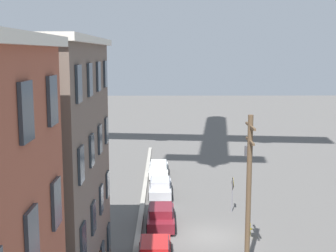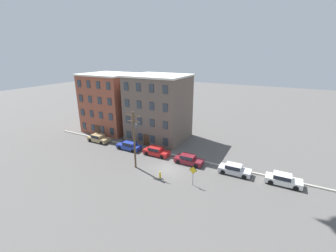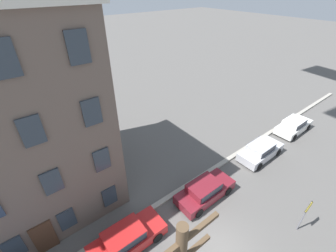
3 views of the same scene
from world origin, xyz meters
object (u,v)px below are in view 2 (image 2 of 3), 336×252
fire_hydrant (160,175)px  car_silver (234,169)px  utility_pole (134,137)px  car_tan (98,138)px  car_maroon (189,159)px  car_white (283,179)px  car_blue (129,145)px  car_red (156,151)px  caution_sign (193,173)px

fire_hydrant → car_silver: bearing=33.6°
car_silver → utility_pole: 14.92m
car_tan → car_maroon: size_ratio=1.00×
car_maroon → car_white: 13.14m
car_maroon → car_silver: size_ratio=1.00×
car_blue → fire_hydrant: car_blue is taller
car_tan → car_silver: (25.88, -0.26, 0.00)m
car_red → utility_pole: 6.55m
car_tan → caution_sign: bearing=-14.6°
car_white → car_silver: bearing=-178.0°
car_blue → fire_hydrant: bearing=-31.4°
car_red → car_maroon: same height
car_tan → fire_hydrant: size_ratio=4.58×
car_blue → car_red: 5.43m
car_white → car_blue: bearing=-179.5°
car_blue → car_maroon: (11.42, -0.11, 0.00)m
fire_hydrant → car_red: bearing=124.5°
car_blue → car_white: (24.56, 0.19, 0.00)m
car_silver → fire_hydrant: bearing=-146.4°
utility_pole → fire_hydrant: size_ratio=8.96×
car_silver → caution_sign: bearing=-127.6°
car_tan → car_white: same height
car_maroon → car_white: bearing=1.3°
car_maroon → utility_pole: bearing=-144.0°
car_maroon → fire_hydrant: (-1.84, -5.73, -0.27)m
car_red → car_maroon: 6.00m
utility_pole → fire_hydrant: utility_pole is taller
car_white → caution_sign: bearing=-151.5°
car_red → fire_hydrant: 7.34m
car_tan → car_red: 12.94m
car_tan → car_maroon: 18.94m
car_blue → utility_pole: utility_pole is taller
car_tan → car_maroon: (18.93, -0.35, 0.00)m
car_tan → caution_sign: caution_sign is taller
car_tan → car_white: (32.07, -0.04, 0.00)m
car_silver → caution_sign: size_ratio=1.63×
car_maroon → fire_hydrant: size_ratio=4.58×
car_red → car_white: (19.13, -0.01, 0.00)m
car_silver → car_blue: bearing=179.9°
car_silver → car_white: (6.20, 0.21, 0.00)m
car_red → car_white: size_ratio=1.00×
caution_sign → car_silver: bearing=52.4°
caution_sign → fire_hydrant: caution_sign is taller
car_tan → fire_hydrant: (17.09, -6.09, -0.27)m
car_maroon → caution_sign: size_ratio=1.63×
utility_pole → car_maroon: bearing=36.0°
car_blue → car_red: same height
car_blue → car_silver: 18.37m
car_tan → car_blue: bearing=-1.8°
car_silver → car_maroon: bearing=-179.2°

